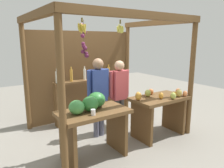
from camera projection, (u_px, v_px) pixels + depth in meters
ground_plane at (107, 130)px, 4.62m from camera, size 12.00×12.00×0.00m
market_stall at (95, 64)px, 4.70m from camera, size 2.82×2.19×2.36m
fruit_counter_left at (92, 118)px, 3.45m from camera, size 1.14×0.64×1.07m
fruit_counter_right at (159, 107)px, 4.27m from camera, size 1.15×0.65×0.97m
bottle_shelf_unit at (91, 88)px, 5.13m from camera, size 1.81×0.22×1.33m
vendor_man at (98, 91)px, 4.18m from camera, size 0.48×0.21×1.58m
vendor_woman at (119, 90)px, 4.43m from camera, size 0.48×0.20×1.51m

